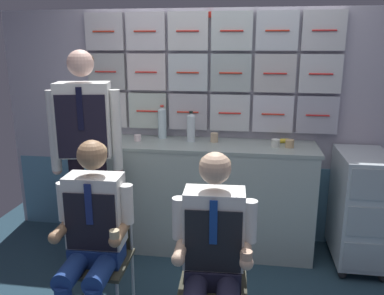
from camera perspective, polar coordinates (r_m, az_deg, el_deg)
galley_bulkhead at (r=3.72m, az=3.93°, el=3.63°), size 4.20×0.14×2.15m
galley_counter at (r=3.64m, az=1.42°, el=-7.01°), size 2.00×0.53×0.99m
service_trolley at (r=3.65m, az=23.01°, el=-7.79°), size 0.40×0.65×0.98m
folding_chair_left at (r=2.82m, az=-12.81°, el=-13.39°), size 0.42×0.42×0.86m
crew_member_left at (r=2.61m, az=-14.18°, el=-11.65°), size 0.50×0.61×1.27m
folding_chair_right at (r=2.55m, az=3.20°, el=-16.30°), size 0.42×0.42×0.86m
crew_member_right at (r=2.33m, az=3.07°, el=-14.84°), size 0.49×0.61×1.26m
crew_member_standing at (r=3.21m, az=-15.02°, el=0.82°), size 0.55×0.33×1.80m
water_bottle_clear at (r=3.69m, az=-4.31°, el=3.62°), size 0.08×0.08×0.31m
water_bottle_short at (r=3.54m, az=-0.14°, el=2.93°), size 0.07×0.07×0.28m
paper_cup_tan at (r=3.62m, az=-7.83°, el=1.42°), size 0.06×0.06×0.06m
espresso_cup_small at (r=3.45m, az=13.87°, el=0.58°), size 0.07×0.07×0.07m
paper_cup_blue at (r=3.45m, az=11.93°, el=0.66°), size 0.07×0.07×0.06m
coffee_cup_white at (r=3.54m, az=3.23°, el=1.48°), size 0.07×0.07×0.08m
snack_banana at (r=3.60m, az=13.03°, el=0.95°), size 0.17×0.10×0.04m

